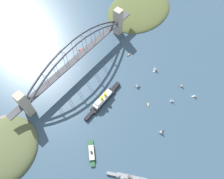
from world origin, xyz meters
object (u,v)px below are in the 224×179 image
at_px(harbor_arch_bridge, 76,58).
at_px(small_boat_6, 156,68).
at_px(small_boat_2, 195,96).
at_px(small_boat_5, 137,85).
at_px(naval_cruiser, 131,178).
at_px(ocean_liner, 103,100).
at_px(harbor_ferry_steamer, 92,153).
at_px(small_boat_3, 148,105).
at_px(channel_marker_buoy, 105,61).
at_px(small_boat_7, 172,100).
at_px(small_boat_1, 129,55).
at_px(small_boat_4, 162,132).
at_px(seaplane_taxiing_near_bridge, 80,51).
at_px(small_boat_0, 182,85).

relative_size(harbor_arch_bridge, small_boat_6, 25.63).
xyz_separation_m(small_boat_2, small_boat_5, (45.71, -85.98, 0.77)).
bearing_deg(naval_cruiser, ocean_liner, -121.43).
relative_size(harbor_ferry_steamer, small_boat_3, 5.23).
bearing_deg(channel_marker_buoy, small_boat_6, 116.95).
distance_m(small_boat_3, channel_marker_buoy, 115.28).
distance_m(harbor_ferry_steamer, channel_marker_buoy, 170.45).
bearing_deg(small_boat_7, small_boat_3, -41.37).
bearing_deg(small_boat_1, small_boat_4, 55.69).
relative_size(ocean_liner, small_boat_3, 13.76).
xyz_separation_m(seaplane_taxiing_near_bridge, small_boat_6, (-53.64, 134.32, 3.24)).
bearing_deg(small_boat_5, channel_marker_buoy, -95.18).
height_order(naval_cruiser, small_boat_5, naval_cruiser).
xyz_separation_m(small_boat_3, small_boat_4, (26.79, 42.89, 4.02)).
relative_size(harbor_ferry_steamer, small_boat_7, 4.06).
distance_m(harbor_ferry_steamer, small_boat_3, 120.03).
distance_m(seaplane_taxiing_near_bridge, small_boat_2, 221.93).
relative_size(small_boat_1, small_boat_3, 1.40).
relative_size(small_boat_6, small_boat_7, 1.37).
distance_m(harbor_arch_bridge, small_boat_0, 186.99).
distance_m(naval_cruiser, channel_marker_buoy, 208.36).
height_order(harbor_ferry_steamer, small_boat_0, small_boat_0).
bearing_deg(small_boat_4, small_boat_2, 174.64).
distance_m(small_boat_3, small_boat_7, 39.77).
distance_m(small_boat_0, small_boat_3, 70.03).
bearing_deg(harbor_ferry_steamer, small_boat_1, -159.10).
bearing_deg(small_boat_6, small_boat_3, 25.01).
height_order(small_boat_1, channel_marker_buoy, channel_marker_buoy).
distance_m(seaplane_taxiing_near_bridge, small_boat_6, 144.67).
distance_m(naval_cruiser, small_boat_6, 191.65).
distance_m(small_boat_5, small_boat_6, 49.09).
xyz_separation_m(harbor_ferry_steamer, seaplane_taxiing_near_bridge, (-130.39, -146.03, -0.44)).
xyz_separation_m(small_boat_3, small_boat_5, (-16.59, -34.74, 3.72)).
relative_size(ocean_liner, small_boat_4, 8.50).
relative_size(small_boat_0, channel_marker_buoy, 3.16).
relative_size(naval_cruiser, small_boat_7, 7.89).
bearing_deg(naval_cruiser, small_boat_0, -172.48).
bearing_deg(small_boat_3, channel_marker_buoy, -101.85).
bearing_deg(small_boat_7, small_boat_2, 142.43).
bearing_deg(small_boat_6, ocean_liner, -16.23).
bearing_deg(small_boat_5, small_boat_7, 102.19).
height_order(seaplane_taxiing_near_bridge, small_boat_1, seaplane_taxiing_near_bridge).
bearing_deg(small_boat_1, small_boat_0, 91.57).
distance_m(seaplane_taxiing_near_bridge, small_boat_5, 130.24).
distance_m(ocean_liner, small_boat_2, 154.52).
xyz_separation_m(harbor_arch_bridge, ocean_liner, (23.83, 78.39, -25.13)).
height_order(small_boat_3, small_boat_4, small_boat_4).
xyz_separation_m(small_boat_2, small_boat_4, (89.09, -8.35, 1.07)).
bearing_deg(small_boat_3, ocean_liner, -55.44).
xyz_separation_m(harbor_arch_bridge, small_boat_0, (-84.55, 164.67, -26.49)).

